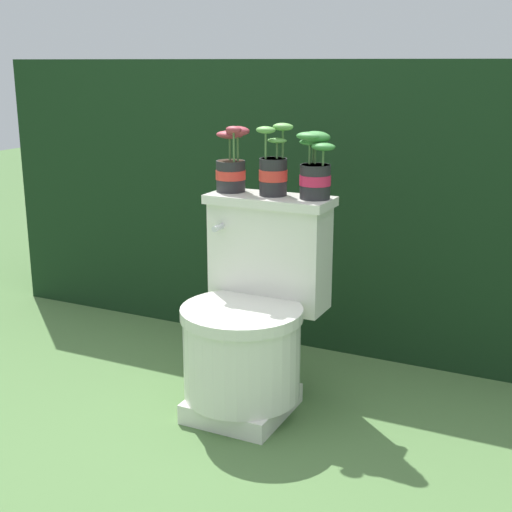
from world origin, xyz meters
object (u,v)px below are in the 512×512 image
Objects in this scene: potted_plant_left at (231,166)px; potted_plant_midleft at (273,170)px; toilet at (251,322)px; potted_plant_middle at (315,168)px.

potted_plant_midleft is (0.16, -0.00, -0.00)m from potted_plant_left.
toilet is 0.53m from potted_plant_left.
potted_plant_midleft is 1.10× the size of potted_plant_middle.
potted_plant_left is 0.94× the size of potted_plant_midleft.
potted_plant_left reaches higher than toilet.
toilet is 0.54m from potted_plant_middle.
toilet is at bearing -92.78° from potted_plant_midleft.
toilet is at bearing -132.50° from potted_plant_middle.
toilet is at bearing -46.07° from potted_plant_left.
potted_plant_middle reaches higher than toilet.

